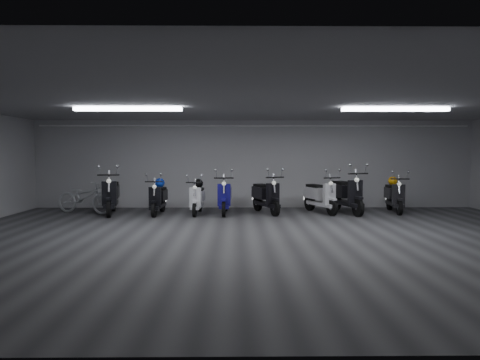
{
  "coord_description": "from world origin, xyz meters",
  "views": [
    {
      "loc": [
        -0.6,
        -8.54,
        1.76
      ],
      "look_at": [
        -0.48,
        2.5,
        1.05
      ],
      "focal_mm": 31.6,
      "sensor_mm": 36.0,
      "label": 1
    }
  ],
  "objects_px": {
    "scooter_5": "(266,190)",
    "bicycle": "(84,193)",
    "helmet_2": "(160,183)",
    "scooter_1": "(158,193)",
    "scooter_2": "(197,194)",
    "helmet_1": "(393,181)",
    "scooter_8": "(346,188)",
    "scooter_9": "(395,191)",
    "scooter_6": "(321,191)",
    "scooter_0": "(111,189)",
    "helmet_0": "(198,184)",
    "scooter_4": "(225,191)"
  },
  "relations": [
    {
      "from": "scooter_5",
      "to": "bicycle",
      "type": "distance_m",
      "value": 5.29
    },
    {
      "from": "helmet_2",
      "to": "scooter_1",
      "type": "bearing_deg",
      "value": -92.15
    },
    {
      "from": "scooter_5",
      "to": "helmet_2",
      "type": "xyz_separation_m",
      "value": [
        -3.08,
        0.05,
        0.22
      ]
    },
    {
      "from": "scooter_2",
      "to": "helmet_1",
      "type": "bearing_deg",
      "value": 8.15
    },
    {
      "from": "scooter_1",
      "to": "helmet_1",
      "type": "relative_size",
      "value": 6.1
    },
    {
      "from": "scooter_1",
      "to": "scooter_8",
      "type": "relative_size",
      "value": 0.82
    },
    {
      "from": "scooter_8",
      "to": "helmet_2",
      "type": "xyz_separation_m",
      "value": [
        -5.41,
        0.08,
        0.15
      ]
    },
    {
      "from": "scooter_9",
      "to": "scooter_5",
      "type": "bearing_deg",
      "value": -171.18
    },
    {
      "from": "scooter_6",
      "to": "scooter_9",
      "type": "height_order",
      "value": "scooter_6"
    },
    {
      "from": "scooter_0",
      "to": "bicycle",
      "type": "height_order",
      "value": "scooter_0"
    },
    {
      "from": "scooter_1",
      "to": "scooter_8",
      "type": "bearing_deg",
      "value": 3.64
    },
    {
      "from": "scooter_9",
      "to": "helmet_2",
      "type": "height_order",
      "value": "scooter_9"
    },
    {
      "from": "helmet_0",
      "to": "helmet_2",
      "type": "xyz_separation_m",
      "value": [
        -1.11,
        -0.03,
        0.02
      ]
    },
    {
      "from": "scooter_5",
      "to": "scooter_8",
      "type": "distance_m",
      "value": 2.33
    },
    {
      "from": "scooter_1",
      "to": "helmet_2",
      "type": "height_order",
      "value": "scooter_1"
    },
    {
      "from": "scooter_6",
      "to": "bicycle",
      "type": "bearing_deg",
      "value": 158.32
    },
    {
      "from": "scooter_0",
      "to": "scooter_4",
      "type": "distance_m",
      "value": 3.26
    },
    {
      "from": "scooter_9",
      "to": "helmet_1",
      "type": "distance_m",
      "value": 0.37
    },
    {
      "from": "scooter_1",
      "to": "helmet_0",
      "type": "distance_m",
      "value": 1.18
    },
    {
      "from": "scooter_0",
      "to": "helmet_1",
      "type": "bearing_deg",
      "value": -7.63
    },
    {
      "from": "scooter_4",
      "to": "helmet_1",
      "type": "distance_m",
      "value": 5.05
    },
    {
      "from": "scooter_0",
      "to": "helmet_1",
      "type": "height_order",
      "value": "scooter_0"
    },
    {
      "from": "scooter_0",
      "to": "scooter_1",
      "type": "distance_m",
      "value": 1.37
    },
    {
      "from": "scooter_1",
      "to": "scooter_6",
      "type": "distance_m",
      "value": 4.69
    },
    {
      "from": "scooter_4",
      "to": "scooter_5",
      "type": "distance_m",
      "value": 1.2
    },
    {
      "from": "scooter_1",
      "to": "bicycle",
      "type": "bearing_deg",
      "value": 175.69
    },
    {
      "from": "scooter_2",
      "to": "helmet_0",
      "type": "height_order",
      "value": "scooter_2"
    },
    {
      "from": "helmet_0",
      "to": "scooter_6",
      "type": "bearing_deg",
      "value": -0.51
    },
    {
      "from": "scooter_1",
      "to": "helmet_1",
      "type": "xyz_separation_m",
      "value": [
        6.92,
        0.55,
        0.32
      ]
    },
    {
      "from": "scooter_8",
      "to": "scooter_9",
      "type": "distance_m",
      "value": 1.48
    },
    {
      "from": "scooter_2",
      "to": "scooter_6",
      "type": "relative_size",
      "value": 0.89
    },
    {
      "from": "scooter_1",
      "to": "scooter_6",
      "type": "xyz_separation_m",
      "value": [
        4.69,
        0.22,
        0.05
      ]
    },
    {
      "from": "scooter_1",
      "to": "scooter_6",
      "type": "relative_size",
      "value": 0.92
    },
    {
      "from": "scooter_5",
      "to": "helmet_1",
      "type": "relative_size",
      "value": 6.77
    },
    {
      "from": "scooter_4",
      "to": "helmet_0",
      "type": "relative_size",
      "value": 6.44
    },
    {
      "from": "scooter_9",
      "to": "helmet_0",
      "type": "distance_m",
      "value": 5.77
    },
    {
      "from": "scooter_6",
      "to": "helmet_2",
      "type": "xyz_separation_m",
      "value": [
        -4.68,
        0.01,
        0.23
      ]
    },
    {
      "from": "scooter_6",
      "to": "bicycle",
      "type": "relative_size",
      "value": 0.98
    },
    {
      "from": "scooter_5",
      "to": "helmet_0",
      "type": "xyz_separation_m",
      "value": [
        -1.97,
        0.07,
        0.2
      ]
    },
    {
      "from": "scooter_2",
      "to": "scooter_9",
      "type": "bearing_deg",
      "value": 5.83
    },
    {
      "from": "scooter_2",
      "to": "scooter_0",
      "type": "bearing_deg",
      "value": -177.58
    },
    {
      "from": "scooter_5",
      "to": "helmet_2",
      "type": "distance_m",
      "value": 3.09
    },
    {
      "from": "scooter_2",
      "to": "helmet_0",
      "type": "bearing_deg",
      "value": 90.0
    },
    {
      "from": "scooter_5",
      "to": "scooter_9",
      "type": "relative_size",
      "value": 1.05
    },
    {
      "from": "scooter_0",
      "to": "scooter_5",
      "type": "bearing_deg",
      "value": -9.49
    },
    {
      "from": "scooter_5",
      "to": "helmet_1",
      "type": "height_order",
      "value": "scooter_5"
    },
    {
      "from": "scooter_1",
      "to": "helmet_0",
      "type": "height_order",
      "value": "scooter_1"
    },
    {
      "from": "scooter_0",
      "to": "scooter_5",
      "type": "xyz_separation_m",
      "value": [
        4.45,
        0.12,
        -0.05
      ]
    },
    {
      "from": "scooter_1",
      "to": "scooter_8",
      "type": "xyz_separation_m",
      "value": [
        5.42,
        0.14,
        0.13
      ]
    },
    {
      "from": "scooter_6",
      "to": "helmet_1",
      "type": "relative_size",
      "value": 6.65
    }
  ]
}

